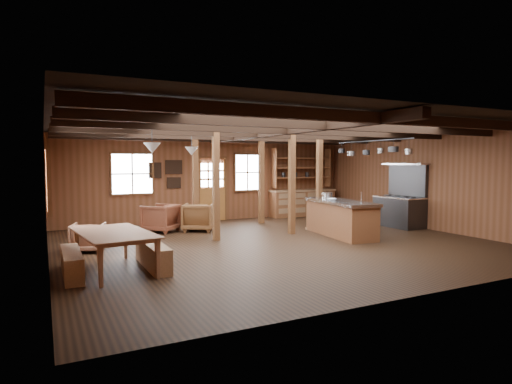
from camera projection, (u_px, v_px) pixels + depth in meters
room at (278, 185)px, 10.26m from camera, size 10.04×9.04×2.84m
ceiling_joists at (274, 132)px, 10.33m from camera, size 9.80×8.82×0.18m
timber_posts at (258, 181)px, 12.35m from camera, size 3.95×2.35×2.80m
back_door at (212, 194)px, 14.27m from camera, size 1.02×0.08×2.15m
window_back_left at (132, 174)px, 13.07m from camera, size 1.32×0.06×1.32m
window_back_right at (247, 172)px, 14.81m from camera, size 1.02×0.06×1.32m
window_left at (48, 180)px, 8.48m from camera, size 0.14×1.24×1.32m
notice_boards at (168, 172)px, 13.55m from camera, size 1.08×0.03×0.90m
back_counter at (302, 199)px, 15.58m from camera, size 2.55×0.60×2.45m
pendant_lamps at (174, 150)px, 10.09m from camera, size 1.86×2.36×0.66m
pot_rack at (372, 150)px, 11.88m from camera, size 0.36×3.00×0.43m
kitchen_island at (340, 218)px, 11.39m from camera, size 1.17×2.59×1.20m
step_stool at (319, 224)px, 12.24m from camera, size 0.47×0.34×0.40m
commercial_range at (400, 206)px, 12.97m from camera, size 0.80×1.56×1.92m
dining_table at (117, 251)px, 7.68m from camera, size 1.37×2.15×0.71m
bench_wall at (72, 264)px, 7.35m from camera, size 0.29×1.56×0.43m
bench_aisle at (153, 255)px, 7.97m from camera, size 0.31×1.67×0.46m
armchair_a at (161, 218)px, 11.98m from camera, size 1.20×1.20×0.79m
armchair_b at (198, 217)px, 12.18m from camera, size 1.15×1.16×0.78m
armchair_c at (88, 237)px, 9.36m from camera, size 0.84×0.85×0.63m
counter_pot at (327, 195)px, 12.02m from camera, size 0.28×0.28×0.17m
bowl at (332, 199)px, 11.30m from camera, size 0.33×0.33×0.06m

